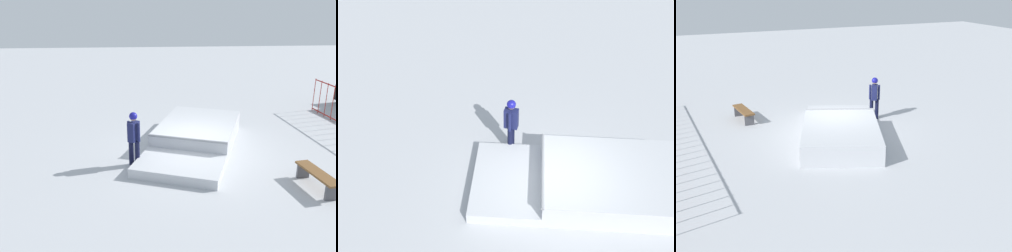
# 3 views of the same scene
# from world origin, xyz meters

# --- Properties ---
(ground_plane) EXTENTS (60.00, 60.00, 0.00)m
(ground_plane) POSITION_xyz_m (0.00, 0.00, 0.00)
(ground_plane) COLOR #B7BABF
(skate_ramp) EXTENTS (5.97, 4.35, 0.74)m
(skate_ramp) POSITION_xyz_m (-1.05, 0.21, 0.32)
(skate_ramp) COLOR silver
(skate_ramp) RESTS_ON ground
(skater) EXTENTS (0.44, 0.39, 1.73)m
(skater) POSITION_xyz_m (0.51, -1.92, 1.01)
(skater) COLOR black
(skater) RESTS_ON ground
(skateboard) EXTENTS (0.77, 0.62, 0.09)m
(skateboard) POSITION_xyz_m (1.02, -1.40, 0.08)
(skateboard) COLOR black
(skateboard) RESTS_ON ground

